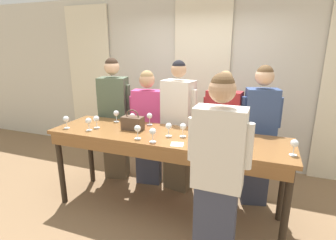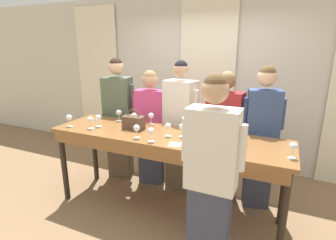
{
  "view_description": "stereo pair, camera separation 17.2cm",
  "coord_description": "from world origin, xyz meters",
  "px_view_note": "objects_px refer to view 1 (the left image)",
  "views": [
    {
      "loc": [
        1.03,
        -2.64,
        1.97
      ],
      "look_at": [
        0.0,
        0.08,
        1.15
      ],
      "focal_mm": 28.0,
      "sensor_mm": 36.0,
      "label": 1
    },
    {
      "loc": [
        1.19,
        -2.58,
        1.97
      ],
      "look_at": [
        0.0,
        0.08,
        1.15
      ],
      "focal_mm": 28.0,
      "sensor_mm": 36.0,
      "label": 2
    }
  ],
  "objects_px": {
    "wine_glass_by_bottle": "(183,127)",
    "host_pouring": "(217,177)",
    "guest_navy_coat": "(259,134)",
    "wine_glass_center_left": "(153,132)",
    "wine_glass_front_left": "(116,114)",
    "wine_bottle": "(204,122)",
    "wine_glass_center_mid": "(132,117)",
    "wine_glass_by_handbag": "(66,120)",
    "wine_glass_near_host": "(138,129)",
    "handbag": "(133,123)",
    "wine_glass_back_right": "(169,127)",
    "guest_olive_jacket": "(115,119)",
    "wine_glass_front_mid": "(244,132)",
    "wine_glass_center_right": "(149,116)",
    "guest_cream_sweater": "(178,127)",
    "guest_striped_shirt": "(222,135)",
    "wine_glass_back_mid": "(294,144)",
    "guest_pink_top": "(148,126)",
    "wine_glass_front_right": "(96,119)",
    "wine_glass_back_left": "(88,121)"
  },
  "relations": [
    {
      "from": "wine_glass_near_host",
      "to": "wine_glass_front_left",
      "type": "bearing_deg",
      "value": 139.01
    },
    {
      "from": "wine_glass_center_mid",
      "to": "wine_glass_center_left",
      "type": "bearing_deg",
      "value": -43.86
    },
    {
      "from": "wine_glass_back_mid",
      "to": "host_pouring",
      "type": "xyz_separation_m",
      "value": [
        -0.6,
        -0.54,
        -0.18
      ]
    },
    {
      "from": "guest_olive_jacket",
      "to": "host_pouring",
      "type": "xyz_separation_m",
      "value": [
        1.75,
        -1.25,
        -0.0
      ]
    },
    {
      "from": "wine_glass_by_bottle",
      "to": "wine_glass_back_left",
      "type": "bearing_deg",
      "value": -170.75
    },
    {
      "from": "guest_cream_sweater",
      "to": "handbag",
      "type": "bearing_deg",
      "value": -125.72
    },
    {
      "from": "wine_glass_front_mid",
      "to": "wine_glass_by_handbag",
      "type": "distance_m",
      "value": 2.1
    },
    {
      "from": "wine_glass_center_right",
      "to": "guest_pink_top",
      "type": "relative_size",
      "value": 0.09
    },
    {
      "from": "wine_glass_center_right",
      "to": "guest_navy_coat",
      "type": "relative_size",
      "value": 0.09
    },
    {
      "from": "wine_glass_front_left",
      "to": "wine_glass_front_mid",
      "type": "relative_size",
      "value": 1.0
    },
    {
      "from": "wine_glass_center_right",
      "to": "wine_glass_near_host",
      "type": "bearing_deg",
      "value": -79.34
    },
    {
      "from": "handbag",
      "to": "guest_olive_jacket",
      "type": "xyz_separation_m",
      "value": [
        -0.6,
        0.55,
        -0.15
      ]
    },
    {
      "from": "handbag",
      "to": "wine_glass_front_mid",
      "type": "bearing_deg",
      "value": 0.73
    },
    {
      "from": "wine_glass_by_handbag",
      "to": "guest_olive_jacket",
      "type": "bearing_deg",
      "value": 76.58
    },
    {
      "from": "wine_glass_front_left",
      "to": "wine_bottle",
      "type": "bearing_deg",
      "value": -0.07
    },
    {
      "from": "wine_glass_center_left",
      "to": "wine_glass_by_handbag",
      "type": "height_order",
      "value": "same"
    },
    {
      "from": "handbag",
      "to": "wine_glass_back_right",
      "type": "height_order",
      "value": "handbag"
    },
    {
      "from": "wine_glass_back_left",
      "to": "wine_glass_center_mid",
      "type": "bearing_deg",
      "value": 44.53
    },
    {
      "from": "wine_glass_by_handbag",
      "to": "guest_striped_shirt",
      "type": "height_order",
      "value": "guest_striped_shirt"
    },
    {
      "from": "wine_glass_by_bottle",
      "to": "guest_navy_coat",
      "type": "height_order",
      "value": "guest_navy_coat"
    },
    {
      "from": "wine_bottle",
      "to": "wine_glass_front_mid",
      "type": "relative_size",
      "value": 2.07
    },
    {
      "from": "wine_glass_back_right",
      "to": "guest_cream_sweater",
      "type": "relative_size",
      "value": 0.08
    },
    {
      "from": "wine_glass_near_host",
      "to": "guest_navy_coat",
      "type": "xyz_separation_m",
      "value": [
        1.23,
        0.82,
        -0.18
      ]
    },
    {
      "from": "guest_navy_coat",
      "to": "wine_bottle",
      "type": "bearing_deg",
      "value": -152.28
    },
    {
      "from": "wine_glass_front_mid",
      "to": "wine_glass_center_mid",
      "type": "relative_size",
      "value": 1.0
    },
    {
      "from": "wine_glass_front_right",
      "to": "wine_glass_by_bottle",
      "type": "bearing_deg",
      "value": 3.65
    },
    {
      "from": "wine_glass_front_mid",
      "to": "wine_glass_front_right",
      "type": "height_order",
      "value": "same"
    },
    {
      "from": "host_pouring",
      "to": "guest_pink_top",
      "type": "bearing_deg",
      "value": 134.15
    },
    {
      "from": "handbag",
      "to": "host_pouring",
      "type": "xyz_separation_m",
      "value": [
        1.16,
        -0.7,
        -0.15
      ]
    },
    {
      "from": "wine_glass_front_right",
      "to": "wine_glass_back_mid",
      "type": "height_order",
      "value": "same"
    },
    {
      "from": "handbag",
      "to": "wine_glass_front_right",
      "type": "relative_size",
      "value": 1.67
    },
    {
      "from": "wine_glass_by_handbag",
      "to": "wine_glass_front_mid",
      "type": "bearing_deg",
      "value": 7.04
    },
    {
      "from": "wine_glass_back_right",
      "to": "wine_glass_center_left",
      "type": "bearing_deg",
      "value": -111.41
    },
    {
      "from": "wine_glass_near_host",
      "to": "guest_olive_jacket",
      "type": "relative_size",
      "value": 0.08
    },
    {
      "from": "wine_glass_by_bottle",
      "to": "wine_glass_center_mid",
      "type": "bearing_deg",
      "value": 165.09
    },
    {
      "from": "host_pouring",
      "to": "wine_glass_back_right",
      "type": "bearing_deg",
      "value": 136.67
    },
    {
      "from": "wine_glass_back_mid",
      "to": "guest_striped_shirt",
      "type": "height_order",
      "value": "guest_striped_shirt"
    },
    {
      "from": "wine_glass_by_bottle",
      "to": "host_pouring",
      "type": "distance_m",
      "value": 0.87
    },
    {
      "from": "wine_glass_back_mid",
      "to": "wine_glass_by_bottle",
      "type": "xyz_separation_m",
      "value": [
        -1.11,
        0.13,
        0.0
      ]
    },
    {
      "from": "wine_bottle",
      "to": "wine_glass_front_right",
      "type": "height_order",
      "value": "wine_bottle"
    },
    {
      "from": "wine_glass_front_left",
      "to": "guest_navy_coat",
      "type": "distance_m",
      "value": 1.83
    },
    {
      "from": "wine_glass_back_mid",
      "to": "guest_cream_sweater",
      "type": "height_order",
      "value": "guest_cream_sweater"
    },
    {
      "from": "wine_glass_center_left",
      "to": "wine_glass_by_bottle",
      "type": "relative_size",
      "value": 1.0
    },
    {
      "from": "wine_glass_center_mid",
      "to": "wine_glass_center_right",
      "type": "relative_size",
      "value": 1.0
    },
    {
      "from": "guest_navy_coat",
      "to": "wine_glass_center_left",
      "type": "bearing_deg",
      "value": -140.51
    },
    {
      "from": "wine_glass_center_left",
      "to": "wine_glass_by_handbag",
      "type": "distance_m",
      "value": 1.19
    },
    {
      "from": "wine_bottle",
      "to": "wine_glass_by_bottle",
      "type": "height_order",
      "value": "wine_bottle"
    },
    {
      "from": "wine_glass_by_bottle",
      "to": "guest_olive_jacket",
      "type": "height_order",
      "value": "guest_olive_jacket"
    },
    {
      "from": "wine_glass_center_mid",
      "to": "wine_glass_by_handbag",
      "type": "height_order",
      "value": "same"
    },
    {
      "from": "guest_navy_coat",
      "to": "handbag",
      "type": "bearing_deg",
      "value": -159.1
    }
  ]
}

